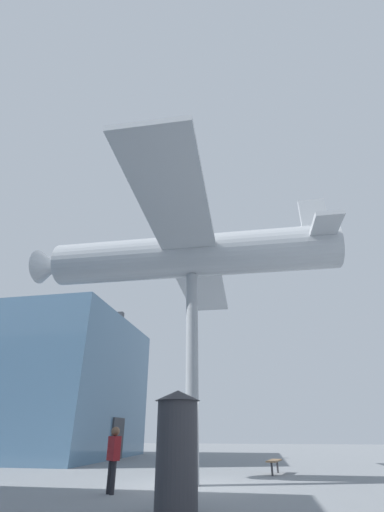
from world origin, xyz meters
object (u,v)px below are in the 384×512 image
at_px(support_pylon_central, 192,367).
at_px(visitor_person, 113,454).
at_px(info_kiosk, 177,447).
at_px(suspended_airplane, 187,256).
at_px(plaza_bench, 274,462).

height_order(support_pylon_central, visitor_person, support_pylon_central).
bearing_deg(info_kiosk, suspended_airplane, 8.83).
bearing_deg(info_kiosk, visitor_person, 46.01).
distance_m(support_pylon_central, suspended_airplane, 4.60).
bearing_deg(plaza_bench, info_kiosk, 164.23).
xyz_separation_m(suspended_airplane, plaza_bench, (3.77, -2.96, -7.84)).
relative_size(support_pylon_central, plaza_bench, 5.02).
height_order(support_pylon_central, info_kiosk, support_pylon_central).
height_order(support_pylon_central, suspended_airplane, suspended_airplane).
xyz_separation_m(visitor_person, info_kiosk, (-2.31, -2.39, 0.28)).
xyz_separation_m(plaza_bench, info_kiosk, (-8.11, 2.29, 0.81)).
distance_m(plaza_bench, info_kiosk, 8.46).
bearing_deg(visitor_person, info_kiosk, 175.59).
bearing_deg(plaza_bench, suspended_airplane, 141.82).
relative_size(visitor_person, info_kiosk, 0.69).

